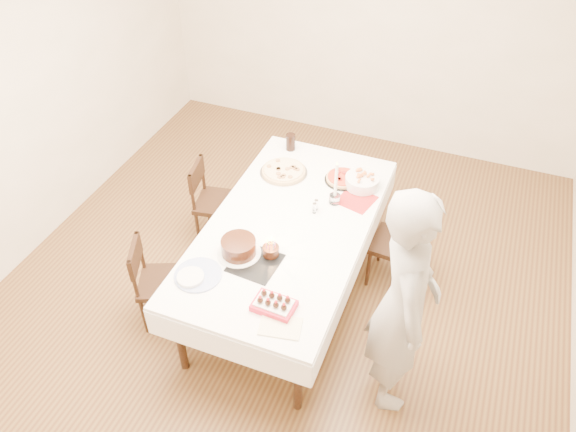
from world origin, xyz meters
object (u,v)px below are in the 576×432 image
(layer_cake, at_px, (239,247))
(pizza_pepperoni, at_px, (343,178))
(taper_candle, at_px, (336,183))
(chair_left_dessert, at_px, (163,282))
(birthday_cake, at_px, (271,247))
(strawberry_box, at_px, (274,305))
(dining_table, at_px, (288,260))
(chair_left_savory, at_px, (218,202))
(pizza_white, at_px, (284,171))
(person, at_px, (404,304))
(cola_glass, at_px, (291,142))
(pasta_bowl, at_px, (362,181))
(chair_right_savory, at_px, (396,244))

(layer_cake, bearing_deg, pizza_pepperoni, 68.30)
(pizza_pepperoni, distance_m, taper_candle, 0.34)
(pizza_pepperoni, relative_size, taper_candle, 0.75)
(chair_left_dessert, bearing_deg, birthday_cake, 173.20)
(taper_candle, height_order, strawberry_box, taper_candle)
(dining_table, xyz_separation_m, chair_left_dessert, (-0.78, -0.57, 0.01))
(dining_table, distance_m, taper_candle, 0.72)
(chair_left_savory, bearing_deg, pizza_white, -174.45)
(person, xyz_separation_m, taper_candle, (-0.73, 0.91, 0.08))
(taper_candle, bearing_deg, pizza_pepperoni, 94.76)
(cola_glass, bearing_deg, taper_candle, -43.75)
(dining_table, xyz_separation_m, pasta_bowl, (0.38, 0.65, 0.43))
(chair_right_savory, bearing_deg, chair_left_dessert, -142.29)
(pizza_pepperoni, bearing_deg, chair_left_savory, -166.72)
(chair_right_savory, relative_size, pasta_bowl, 2.92)
(taper_candle, bearing_deg, layer_cake, -120.10)
(strawberry_box, bearing_deg, pasta_bowl, 82.87)
(person, bearing_deg, strawberry_box, 90.44)
(cola_glass, bearing_deg, chair_left_savory, -133.71)
(pizza_pepperoni, xyz_separation_m, strawberry_box, (-0.01, -1.44, 0.01))
(pizza_pepperoni, xyz_separation_m, taper_candle, (0.02, -0.29, 0.17))
(person, distance_m, pizza_white, 1.67)
(chair_left_dessert, bearing_deg, layer_cake, 172.80)
(pasta_bowl, bearing_deg, chair_left_dessert, -133.94)
(chair_right_savory, height_order, cola_glass, cola_glass)
(dining_table, relative_size, pizza_white, 5.42)
(strawberry_box, bearing_deg, chair_left_savory, 130.96)
(chair_left_dessert, bearing_deg, strawberry_box, 145.50)
(cola_glass, distance_m, layer_cake, 1.34)
(chair_left_dessert, bearing_deg, dining_table, -167.21)
(layer_cake, xyz_separation_m, strawberry_box, (0.42, -0.36, -0.03))
(chair_right_savory, height_order, person, person)
(dining_table, xyz_separation_m, taper_candle, (0.24, 0.37, 0.57))
(taper_candle, bearing_deg, pizza_white, 157.62)
(taper_candle, bearing_deg, pasta_bowl, 62.42)
(person, bearing_deg, chair_right_savory, -4.08)
(layer_cake, bearing_deg, taper_candle, 59.90)
(taper_candle, bearing_deg, birthday_cake, -108.44)
(taper_candle, bearing_deg, chair_right_savory, 10.58)
(dining_table, distance_m, chair_right_savory, 0.88)
(chair_right_savory, xyz_separation_m, chair_left_dessert, (-1.53, -1.04, -0.01))
(pizza_pepperoni, bearing_deg, pizza_white, -170.06)
(pizza_white, height_order, pizza_pepperoni, same)
(chair_left_savory, bearing_deg, layer_cake, 116.23)
(strawberry_box, bearing_deg, pizza_white, 109.28)
(pizza_white, xyz_separation_m, pizza_pepperoni, (0.48, 0.08, 0.00))
(taper_candle, xyz_separation_m, cola_glass, (-0.58, 0.56, -0.12))
(strawberry_box, bearing_deg, layer_cake, 138.78)
(pizza_white, bearing_deg, person, -42.03)
(chair_left_savory, bearing_deg, dining_table, 142.42)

